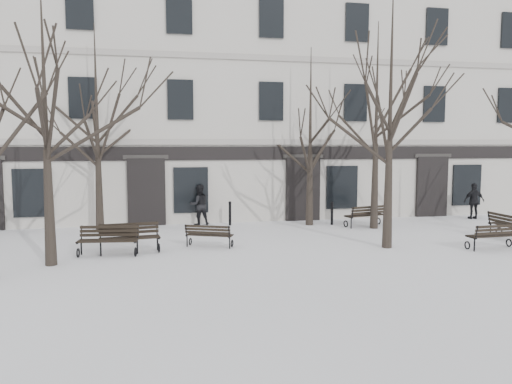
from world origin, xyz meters
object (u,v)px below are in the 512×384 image
object	(u,v)px
tree_1	(44,91)
bench_5	(510,226)
bench_3	(130,237)
bench_0	(108,239)
bench_1	(209,235)
bench_2	(494,235)
tree_2	(391,85)
bench_4	(366,215)

from	to	relation	value
tree_1	bench_5	world-z (taller)	tree_1
bench_3	bench_5	xyz separation A→B (m)	(13.60, -0.54, 0.00)
bench_0	bench_1	world-z (taller)	bench_0
bench_1	bench_2	world-z (taller)	bench_2
tree_2	bench_3	world-z (taller)	tree_2
bench_1	bench_3	xyz separation A→B (m)	(-2.61, -0.34, 0.08)
bench_2	bench_3	size ratio (longest dim) A/B	0.91
bench_5	bench_4	bearing A→B (deg)	45.24
tree_1	bench_0	xyz separation A→B (m)	(1.52, 1.01, -4.48)
tree_2	bench_1	bearing A→B (deg)	167.99
tree_2	bench_0	size ratio (longest dim) A/B	4.54
tree_2	bench_3	distance (m)	9.89
bench_3	bench_0	bearing A→B (deg)	-164.79
bench_0	bench_1	xyz separation A→B (m)	(3.25, 0.59, -0.07)
bench_3	bench_4	bearing A→B (deg)	12.47
tree_2	bench_0	world-z (taller)	tree_2
bench_1	bench_5	world-z (taller)	bench_5
tree_2	bench_1	size ratio (longest dim) A/B	5.22
bench_1	tree_1	bearing A→B (deg)	42.44
tree_1	bench_2	bearing A→B (deg)	-2.67
tree_2	bench_3	size ratio (longest dim) A/B	4.43
bench_1	bench_5	distance (m)	11.03
bench_4	bench_1	bearing A→B (deg)	7.96
bench_5	bench_1	bearing A→B (deg)	84.33
tree_1	bench_1	bearing A→B (deg)	18.50
bench_2	bench_4	xyz separation A→B (m)	(-2.25, 5.16, 0.03)
bench_0	bench_2	bearing A→B (deg)	-0.27
tree_2	bench_4	size ratio (longest dim) A/B	4.49
bench_3	bench_5	bearing A→B (deg)	-8.44
tree_2	bench_2	size ratio (longest dim) A/B	4.90
bench_3	tree_2	bearing A→B (deg)	-12.36
bench_0	bench_4	size ratio (longest dim) A/B	0.99
bench_0	bench_4	world-z (taller)	bench_0
bench_3	bench_2	bearing A→B (deg)	-15.34
tree_1	bench_0	distance (m)	4.84
bench_0	tree_2	bearing A→B (deg)	3.10
bench_1	bench_3	size ratio (longest dim) A/B	0.85
bench_2	bench_1	bearing A→B (deg)	-16.49
tree_1	bench_0	size ratio (longest dim) A/B	4.17
bench_1	bench_3	distance (m)	2.63
tree_1	bench_3	distance (m)	5.12
bench_1	bench_2	distance (m)	9.54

